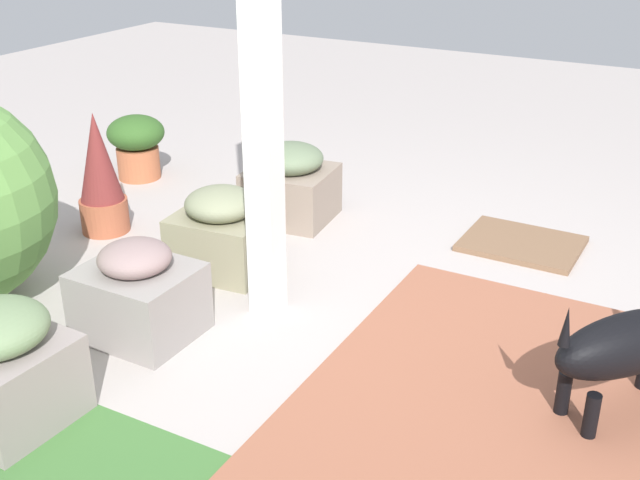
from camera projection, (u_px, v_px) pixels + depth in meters
name	position (u px, v px, depth m)	size (l,w,h in m)	color
ground_plane	(345.00, 318.00, 3.44)	(12.00, 12.00, 0.00)	#B3A8A4
brick_path	(536.00, 469.00, 2.54)	(1.80, 2.40, 0.02)	#9C5B42
porch_pillar	(261.00, 70.00, 3.07)	(0.12, 0.12, 2.15)	white
stone_planter_nearest	(291.00, 184.00, 4.38)	(0.50, 0.48, 0.44)	gray
stone_planter_near	(222.00, 232.00, 3.79)	(0.48, 0.42, 0.43)	gray
stone_planter_mid	(139.00, 294.00, 3.25)	(0.47, 0.40, 0.42)	gray
stone_planter_far	(2.00, 366.00, 2.71)	(0.45, 0.43, 0.45)	gray
terracotta_pot_broad	(137.00, 143.00, 4.99)	(0.36, 0.36, 0.41)	#B4613E
terracotta_pot_spiky	(100.00, 176.00, 4.18)	(0.26, 0.26, 0.67)	#AB573A
doormat	(522.00, 244.00, 4.11)	(0.59, 0.47, 0.03)	brown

